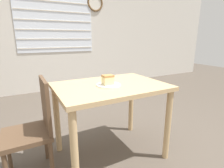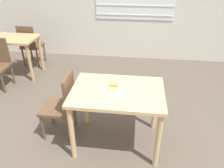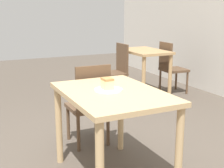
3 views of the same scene
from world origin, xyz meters
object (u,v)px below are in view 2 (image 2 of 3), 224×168
Objects in this scene: dining_table_near at (117,99)px; cake_slice at (113,87)px; chair_far_opposite at (30,44)px; plate at (114,91)px; chair_near_window at (62,104)px; dining_table_far at (13,45)px.

dining_table_near is 0.18m from cake_slice.
chair_far_opposite is 8.76× the size of cake_slice.
plate is at bearing -147.92° from dining_table_near.
dining_table_near is 0.74m from chair_near_window.
chair_near_window is 0.77m from cake_slice.
chair_far_opposite is at bearing 79.83° from dining_table_far.
dining_table_far is 1.02× the size of chair_far_opposite.
chair_near_window is at bearing -46.83° from dining_table_far.
plate is at bearing 137.26° from chair_far_opposite.
dining_table_near is 1.19× the size of chair_near_window.
dining_table_far is 0.52m from chair_far_opposite.
chair_near_window is (1.47, -1.57, -0.15)m from dining_table_far.
dining_table_far is at bearing 142.98° from dining_table_near.
cake_slice is (-0.01, -0.01, 0.05)m from plate.
dining_table_near is 1.17× the size of dining_table_far.
dining_table_far is 3.87× the size of plate.
chair_far_opposite is at bearing 133.57° from cake_slice.
plate is (2.15, -1.67, 0.16)m from dining_table_far.
cake_slice is (2.14, -1.67, 0.21)m from dining_table_far.
plate is 2.30× the size of cake_slice.
chair_near_window reaches higher than dining_table_near.
cake_slice is at bearing -148.47° from dining_table_near.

